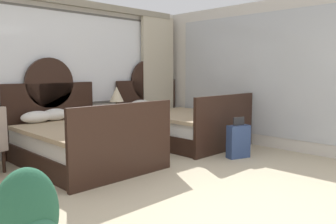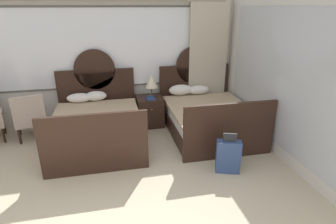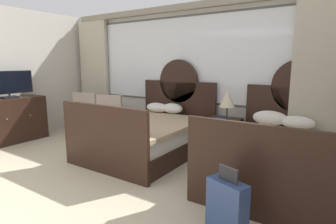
# 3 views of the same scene
# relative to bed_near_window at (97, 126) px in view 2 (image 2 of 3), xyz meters

# --- Properties ---
(wall_back_window) EXTENTS (6.09, 0.22, 2.70)m
(wall_back_window) POSITION_rel_bed_near_window_xyz_m (0.05, 1.08, 1.08)
(wall_back_window) COLOR beige
(wall_back_window) RESTS_ON ground_plane
(wall_right_mirror) EXTENTS (0.08, 4.79, 2.70)m
(wall_right_mirror) POSITION_rel_bed_near_window_xyz_m (3.13, -1.28, 1.00)
(wall_right_mirror) COLOR beige
(wall_right_mirror) RESTS_ON ground_plane
(bed_near_window) EXTENTS (1.63, 2.12, 1.65)m
(bed_near_window) POSITION_rel_bed_near_window_xyz_m (0.00, 0.00, 0.00)
(bed_near_window) COLOR black
(bed_near_window) RESTS_ON ground_plane
(bed_near_mirror) EXTENTS (1.63, 2.12, 1.65)m
(bed_near_mirror) POSITION_rel_bed_near_window_xyz_m (2.21, 0.00, 0.00)
(bed_near_mirror) COLOR black
(bed_near_mirror) RESTS_ON ground_plane
(nightstand_between_beds) EXTENTS (0.55, 0.58, 0.64)m
(nightstand_between_beds) POSITION_rel_bed_near_window_xyz_m (1.11, 0.63, -0.03)
(nightstand_between_beds) COLOR black
(nightstand_between_beds) RESTS_ON ground_plane
(table_lamp_on_nightstand) EXTENTS (0.27, 0.27, 0.49)m
(table_lamp_on_nightstand) POSITION_rel_bed_near_window_xyz_m (1.17, 0.67, 0.63)
(table_lamp_on_nightstand) COLOR brown
(table_lamp_on_nightstand) RESTS_ON nightstand_between_beds
(book_on_nightstand) EXTENTS (0.18, 0.26, 0.03)m
(book_on_nightstand) POSITION_rel_bed_near_window_xyz_m (1.11, 0.52, 0.31)
(book_on_nightstand) COLOR navy
(book_on_nightstand) RESTS_ON nightstand_between_beds
(armchair_by_window_left) EXTENTS (0.69, 0.69, 0.93)m
(armchair_by_window_left) POSITION_rel_bed_near_window_xyz_m (-1.28, 0.44, 0.13)
(armchair_by_window_left) COLOR #B29E8E
(armchair_by_window_left) RESTS_ON ground_plane
(suitcase_on_floor) EXTENTS (0.41, 0.27, 0.67)m
(suitcase_on_floor) POSITION_rel_bed_near_window_xyz_m (2.03, -1.48, -0.07)
(suitcase_on_floor) COLOR navy
(suitcase_on_floor) RESTS_ON ground_plane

